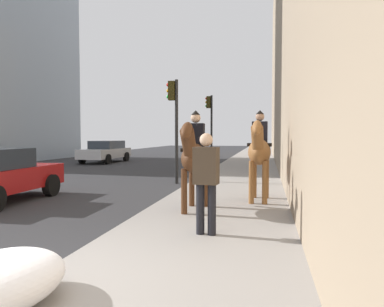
{
  "coord_description": "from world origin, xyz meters",
  "views": [
    {
      "loc": [
        -3.54,
        -2.67,
        1.78
      ],
      "look_at": [
        4.0,
        -1.13,
        1.4
      ],
      "focal_mm": 34.02,
      "sensor_mm": 36.0,
      "label": 1
    }
  ],
  "objects": [
    {
      "name": "sidewalk_slab",
      "position": [
        0.0,
        -1.61,
        0.06
      ],
      "size": [
        120.0,
        3.21,
        0.12
      ],
      "primitive_type": "cube",
      "color": "gray",
      "rests_on": "ground"
    },
    {
      "name": "mounted_horse_near",
      "position": [
        4.28,
        -1.13,
        1.33
      ],
      "size": [
        2.15,
        0.61,
        2.22
      ],
      "rotation": [
        0.0,
        0.0,
        3.17
      ],
      "color": "#4C2B16",
      "rests_on": "sidewalk_slab"
    },
    {
      "name": "mounted_horse_far",
      "position": [
        5.74,
        -2.5,
        1.41
      ],
      "size": [
        2.15,
        0.62,
        2.31
      ],
      "rotation": [
        0.0,
        0.0,
        3.1
      ],
      "color": "brown",
      "rests_on": "sidewalk_slab"
    },
    {
      "name": "pedestrian_greeting",
      "position": [
        2.41,
        -1.69,
        1.1
      ],
      "size": [
        0.3,
        0.43,
        1.7
      ],
      "rotation": [
        0.0,
        0.0,
        -0.11
      ],
      "color": "black",
      "rests_on": "sidewalk_slab"
    },
    {
      "name": "car_mid_lane",
      "position": [
        18.92,
        7.8,
        0.76
      ],
      "size": [
        4.6,
        2.08,
        1.44
      ],
      "rotation": [
        0.0,
        0.0,
        3.11
      ],
      "color": "#B7BABF",
      "rests_on": "ground"
    },
    {
      "name": "traffic_light_near_curb",
      "position": [
        9.48,
        0.67,
        2.57
      ],
      "size": [
        0.2,
        0.44,
        3.83
      ],
      "color": "black",
      "rests_on": "ground"
    },
    {
      "name": "traffic_light_far_curb",
      "position": [
        17.94,
        0.63,
        2.78
      ],
      "size": [
        0.2,
        0.44,
        4.17
      ],
      "color": "black",
      "rests_on": "ground"
    }
  ]
}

